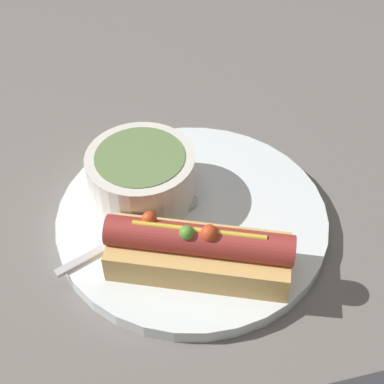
% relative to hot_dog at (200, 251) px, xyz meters
% --- Properties ---
extents(ground_plane, '(4.00, 4.00, 0.00)m').
position_rel_hot_dog_xyz_m(ground_plane, '(-0.00, 0.07, -0.04)').
color(ground_plane, slate).
extents(dinner_plate, '(0.29, 0.29, 0.02)m').
position_rel_hot_dog_xyz_m(dinner_plate, '(-0.00, 0.07, -0.03)').
color(dinner_plate, white).
rests_on(dinner_plate, ground_plane).
extents(hot_dog, '(0.18, 0.10, 0.06)m').
position_rel_hot_dog_xyz_m(hot_dog, '(0.00, 0.00, 0.00)').
color(hot_dog, '#DBAD60').
rests_on(hot_dog, dinner_plate).
extents(soup_bowl, '(0.11, 0.11, 0.06)m').
position_rel_hot_dog_xyz_m(soup_bowl, '(-0.05, 0.10, 0.01)').
color(soup_bowl, silver).
rests_on(soup_bowl, dinner_plate).
extents(spoon, '(0.15, 0.10, 0.01)m').
position_rel_hot_dog_xyz_m(spoon, '(-0.04, 0.06, -0.02)').
color(spoon, '#B7B7BC').
rests_on(spoon, dinner_plate).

